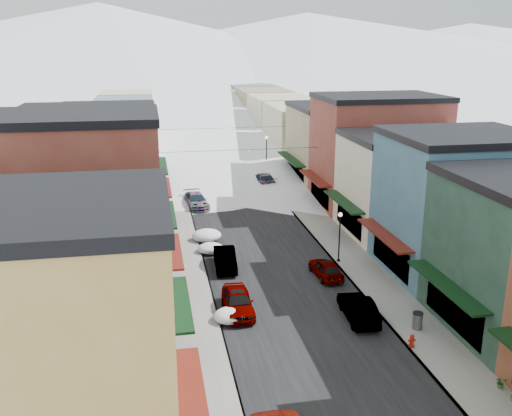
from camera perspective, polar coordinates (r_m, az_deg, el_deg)
name	(u,v)px	position (r m, az deg, el deg)	size (l,w,h in m)	color
road	(217,168)	(77.86, -3.95, 3.99)	(10.00, 160.00, 0.01)	black
sidewalk_left	(168,170)	(77.39, -8.82, 3.81)	(3.20, 160.00, 0.15)	gray
sidewalk_right	(264,166)	(78.85, 0.83, 4.23)	(3.20, 160.00, 0.15)	gray
curb_left	(179,169)	(77.45, -7.67, 3.87)	(0.10, 160.00, 0.15)	slate
curb_right	(253,166)	(78.56, -0.28, 4.19)	(0.10, 160.00, 0.15)	slate
bldg_l_yellow	(34,353)	(22.87, -21.29, -13.36)	(11.30, 8.70, 11.50)	gold
bldg_l_cream	(67,284)	(30.83, -18.35, -7.24)	(11.30, 8.20, 9.50)	beige
bldg_l_brick_near	(73,212)	(37.88, -17.81, -0.38)	(12.30, 8.20, 12.50)	maroon
bldg_l_grayblue	(95,202)	(46.42, -15.81, 0.56)	(11.30, 9.20, 9.00)	gray
bldg_l_brick_far	(91,166)	(55.00, -16.17, 4.02)	(13.30, 9.20, 11.00)	brown
bldg_l_tan	(109,151)	(64.79, -14.48, 5.49)	(11.30, 11.20, 10.00)	#8B705B
bldg_r_blue	(458,204)	(44.08, 19.56, 0.41)	(11.30, 9.20, 10.50)	#36637A
bldg_r_cream	(410,184)	(52.17, 15.12, 2.33)	(12.30, 9.20, 9.00)	beige
bldg_r_brick_far	(377,151)	(60.14, 12.00, 5.57)	(13.30, 9.20, 11.50)	maroon
bldg_r_tan	(336,144)	(69.18, 8.05, 6.31)	(11.30, 11.20, 9.50)	#978763
distant_blocks	(201,117)	(99.75, -5.56, 9.01)	(34.00, 55.00, 8.00)	gray
mountain_ridge	(123,46)	(292.95, -13.15, 15.53)	(670.00, 340.00, 34.00)	silver
overhead_cables	(229,138)	(64.51, -2.74, 7.03)	(16.40, 15.04, 0.04)	black
car_silver_sedan	(238,301)	(36.67, -1.84, -9.31)	(1.84, 4.57, 1.56)	#A7AAAF
car_dark_hatch	(225,259)	(43.52, -3.10, -5.11)	(1.56, 4.49, 1.48)	black
car_silver_wagon	(196,201)	(59.51, -5.99, 0.75)	(2.03, 4.99, 1.45)	gray
car_green_sedan	(358,308)	(36.42, 10.19, -9.83)	(1.57, 4.51, 1.48)	black
car_gray_suv	(326,268)	(42.21, 7.01, -6.01)	(1.61, 4.00, 1.36)	gray
car_black_sedan	(263,180)	(67.75, 0.75, 2.84)	(2.27, 5.58, 1.62)	black
car_lane_silver	(215,174)	(71.70, -4.17, 3.45)	(1.58, 3.93, 1.34)	#9FA2A7
car_lane_white	(219,146)	(90.67, -3.69, 6.23)	(2.44, 5.28, 1.47)	silver
fire_hydrant	(412,341)	(33.94, 15.31, -12.71)	(0.45, 0.34, 0.77)	#A21708
trash_can	(417,321)	(35.85, 15.85, -10.78)	(0.62, 0.62, 1.06)	#56585B
streetlamp_near	(340,231)	(44.31, 8.37, -2.26)	(0.33, 0.33, 3.95)	black
streetlamp_far	(266,150)	(73.28, 1.06, 5.83)	(0.41, 0.41, 4.91)	black
planter_near	(501,383)	(31.86, 23.29, -15.74)	(0.52, 0.45, 0.58)	#2F612B
snow_pile_near	(232,315)	(35.74, -2.46, -10.64)	(2.19, 2.55, 0.93)	white
snow_pile_mid	(211,248)	(46.74, -4.57, -4.01)	(2.10, 2.49, 0.89)	white
snow_pile_far	(207,235)	(49.48, -4.94, -2.74)	(2.53, 2.76, 1.07)	white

